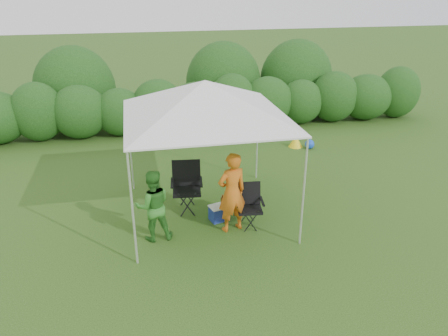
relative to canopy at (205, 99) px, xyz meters
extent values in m
plane|color=#345A1C|center=(0.00, -0.50, -2.46)|extent=(70.00, 70.00, 0.00)
cylinder|color=#382616|center=(-5.37, 5.50, -2.31)|extent=(0.12, 0.12, 0.30)
ellipsoid|color=#214F18|center=(-4.18, 5.50, -1.56)|extent=(1.57, 1.34, 1.80)
cylinder|color=#382616|center=(-4.18, 5.50, -2.31)|extent=(0.12, 0.12, 0.30)
ellipsoid|color=#214F18|center=(-2.98, 5.50, -1.64)|extent=(1.72, 1.47, 1.65)
cylinder|color=#382616|center=(-2.98, 5.50, -2.31)|extent=(0.12, 0.12, 0.30)
ellipsoid|color=#214F18|center=(-1.79, 5.50, -1.71)|extent=(1.50, 1.28, 1.50)
cylinder|color=#382616|center=(-1.79, 5.50, -2.31)|extent=(0.12, 0.12, 0.30)
ellipsoid|color=#214F18|center=(-0.60, 5.50, -1.60)|extent=(1.65, 1.40, 1.73)
cylinder|color=#382616|center=(-0.60, 5.50, -2.31)|extent=(0.12, 0.12, 0.30)
ellipsoid|color=#214F18|center=(0.60, 5.50, -1.67)|extent=(1.80, 1.53, 1.57)
cylinder|color=#382616|center=(0.60, 5.50, -2.31)|extent=(0.12, 0.12, 0.30)
ellipsoid|color=#214F18|center=(1.79, 5.50, -1.56)|extent=(1.58, 1.34, 1.80)
cylinder|color=#382616|center=(1.79, 5.50, -2.31)|extent=(0.12, 0.12, 0.30)
ellipsoid|color=#214F18|center=(2.98, 5.50, -1.64)|extent=(1.72, 1.47, 1.65)
cylinder|color=#382616|center=(2.98, 5.50, -2.31)|extent=(0.12, 0.12, 0.30)
ellipsoid|color=#214F18|center=(4.18, 5.50, -1.71)|extent=(1.50, 1.28, 1.50)
cylinder|color=#382616|center=(4.18, 5.50, -2.31)|extent=(0.12, 0.12, 0.30)
ellipsoid|color=#214F18|center=(5.37, 5.50, -1.60)|extent=(1.65, 1.40, 1.73)
cylinder|color=#382616|center=(5.37, 5.50, -2.31)|extent=(0.12, 0.12, 0.30)
ellipsoid|color=#214F18|center=(6.57, 5.50, -1.67)|extent=(1.80, 1.53, 1.57)
cylinder|color=#382616|center=(6.57, 5.50, -2.31)|extent=(0.12, 0.12, 0.30)
ellipsoid|color=#214F18|center=(7.76, 5.50, -1.56)|extent=(1.58, 1.34, 1.80)
cylinder|color=#382616|center=(7.76, 5.50, -2.31)|extent=(0.12, 0.12, 0.30)
cylinder|color=silver|center=(-1.50, -1.50, -1.41)|extent=(0.04, 0.04, 2.10)
cylinder|color=silver|center=(1.50, -1.50, -1.41)|extent=(0.04, 0.04, 2.10)
cylinder|color=silver|center=(-1.50, 1.50, -1.41)|extent=(0.04, 0.04, 2.10)
cylinder|color=silver|center=(1.50, 1.50, -1.41)|extent=(0.04, 0.04, 2.10)
cube|color=white|center=(0.00, 0.00, -0.35)|extent=(3.10, 3.10, 0.03)
pyramid|color=white|center=(0.00, 0.00, 0.02)|extent=(3.10, 3.10, 0.70)
cube|color=black|center=(0.73, -0.70, -2.08)|extent=(0.52, 0.49, 0.05)
cube|color=black|center=(0.75, -0.50, -1.82)|extent=(0.49, 0.19, 0.46)
cube|color=black|center=(0.48, -0.67, -1.91)|extent=(0.09, 0.41, 0.03)
cube|color=black|center=(0.98, -0.73, -1.91)|extent=(0.09, 0.41, 0.03)
cylinder|color=black|center=(0.51, -0.88, -2.27)|extent=(0.02, 0.02, 0.39)
cylinder|color=black|center=(0.91, -0.93, -2.27)|extent=(0.02, 0.02, 0.39)
cylinder|color=black|center=(0.55, -0.48, -2.27)|extent=(0.02, 0.02, 0.39)
cylinder|color=black|center=(0.96, -0.53, -2.27)|extent=(0.02, 0.02, 0.39)
cube|color=black|center=(-0.39, 0.19, -1.99)|extent=(0.64, 0.60, 0.06)
cube|color=black|center=(-0.37, 0.43, -1.68)|extent=(0.59, 0.23, 0.55)
cube|color=black|center=(-0.69, 0.22, -1.79)|extent=(0.11, 0.49, 0.03)
cube|color=black|center=(-0.10, 0.15, -1.79)|extent=(0.11, 0.49, 0.03)
cylinder|color=black|center=(-0.67, -0.03, -2.23)|extent=(0.03, 0.03, 0.47)
cylinder|color=black|center=(-0.18, -0.08, -2.23)|extent=(0.03, 0.03, 0.47)
cylinder|color=black|center=(-0.61, 0.46, -2.23)|extent=(0.03, 0.03, 0.47)
cylinder|color=black|center=(-0.12, 0.40, -2.23)|extent=(0.03, 0.03, 0.47)
imported|color=#D06217|center=(0.36, -0.75, -1.65)|extent=(0.67, 0.53, 1.62)
imported|color=#35812A|center=(-1.14, -0.76, -1.76)|extent=(0.71, 0.57, 1.40)
cube|color=navy|center=(0.19, -0.34, -2.31)|extent=(0.43, 0.36, 0.30)
cube|color=silver|center=(0.19, -0.34, -2.15)|extent=(0.45, 0.38, 0.03)
cylinder|color=#592D0C|center=(0.25, -0.38, -2.00)|extent=(0.07, 0.07, 0.26)
cone|color=yellow|center=(3.23, 3.36, -2.29)|extent=(0.41, 0.41, 0.34)
sphere|color=blue|center=(3.58, 3.13, -2.33)|extent=(0.27, 0.27, 0.27)
camera|label=1|loc=(-1.33, -8.01, 2.12)|focal=35.00mm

